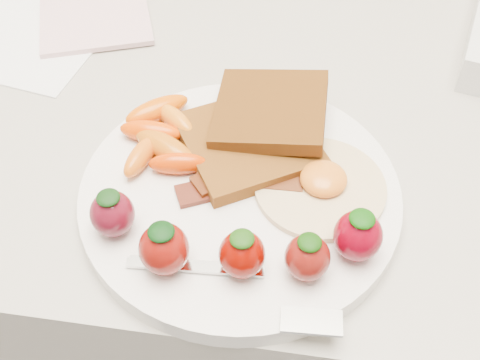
# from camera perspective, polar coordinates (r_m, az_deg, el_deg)

# --- Properties ---
(counter) EXTENTS (2.00, 0.60, 0.90)m
(counter) POSITION_cam_1_polar(r_m,az_deg,el_deg) (0.98, 2.21, -10.96)
(counter) COLOR gray
(counter) RESTS_ON ground
(plate) EXTENTS (0.27, 0.27, 0.02)m
(plate) POSITION_cam_1_polar(r_m,az_deg,el_deg) (0.51, 0.00, -1.39)
(plate) COLOR white
(plate) RESTS_ON counter
(toast_lower) EXTENTS (0.15, 0.15, 0.01)m
(toast_lower) POSITION_cam_1_polar(r_m,az_deg,el_deg) (0.53, 0.77, 3.61)
(toast_lower) COLOR #3F1C0F
(toast_lower) RESTS_ON plate
(toast_upper) EXTENTS (0.10, 0.10, 0.02)m
(toast_upper) POSITION_cam_1_polar(r_m,az_deg,el_deg) (0.54, 2.90, 6.63)
(toast_upper) COLOR #381B0A
(toast_upper) RESTS_ON toast_lower
(fried_egg) EXTENTS (0.11, 0.11, 0.02)m
(fried_egg) POSITION_cam_1_polar(r_m,az_deg,el_deg) (0.50, 7.68, -0.43)
(fried_egg) COLOR beige
(fried_egg) RESTS_ON plate
(bacon_strips) EXTENTS (0.11, 0.09, 0.01)m
(bacon_strips) POSITION_cam_1_polar(r_m,az_deg,el_deg) (0.51, 0.03, 0.31)
(bacon_strips) COLOR black
(bacon_strips) RESTS_ON plate
(baby_carrots) EXTENTS (0.09, 0.11, 0.02)m
(baby_carrots) POSITION_cam_1_polar(r_m,az_deg,el_deg) (0.54, -7.52, 4.16)
(baby_carrots) COLOR #DB3F00
(baby_carrots) RESTS_ON plate
(strawberries) EXTENTS (0.22, 0.07, 0.05)m
(strawberries) POSITION_cam_1_polar(r_m,az_deg,el_deg) (0.45, -0.37, -5.80)
(strawberries) COLOR #520A18
(strawberries) RESTS_ON plate
(fork) EXTENTS (0.16, 0.05, 0.00)m
(fork) POSITION_cam_1_polar(r_m,az_deg,el_deg) (0.44, 0.60, -10.43)
(fork) COLOR silver
(fork) RESTS_ON plate
(paper_sheet) EXTENTS (0.23, 0.28, 0.00)m
(paper_sheet) POSITION_cam_1_polar(r_m,az_deg,el_deg) (0.76, -18.42, 14.68)
(paper_sheet) COLOR white
(paper_sheet) RESTS_ON counter
(notepad) EXTENTS (0.18, 0.21, 0.01)m
(notepad) POSITION_cam_1_polar(r_m,az_deg,el_deg) (0.75, -13.70, 15.89)
(notepad) COLOR #D2A5AA
(notepad) RESTS_ON paper_sheet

